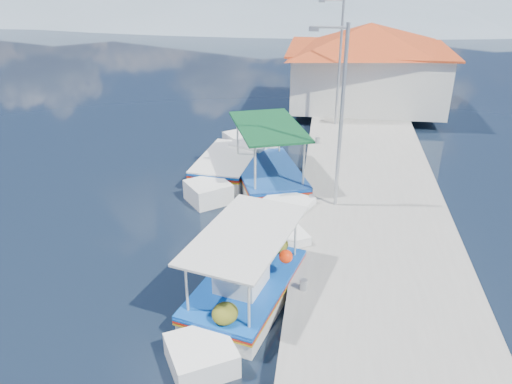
# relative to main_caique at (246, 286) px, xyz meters

# --- Properties ---
(ground) EXTENTS (160.00, 160.00, 0.00)m
(ground) POSITION_rel_main_caique_xyz_m (-2.29, 2.98, -0.45)
(ground) COLOR black
(ground) RESTS_ON ground
(quay) EXTENTS (5.00, 44.00, 0.50)m
(quay) POSITION_rel_main_caique_xyz_m (3.61, 8.98, -0.20)
(quay) COLOR gray
(quay) RESTS_ON ground
(bollards) EXTENTS (0.20, 17.20, 0.30)m
(bollards) POSITION_rel_main_caique_xyz_m (1.51, 8.23, 0.20)
(bollards) COLOR #A5A8AD
(bollards) RESTS_ON quay
(main_caique) EXTENTS (3.17, 6.84, 2.32)m
(main_caique) POSITION_rel_main_caique_xyz_m (0.00, 0.00, 0.00)
(main_caique) COLOR white
(main_caique) RESTS_ON ground
(caique_green_canopy) EXTENTS (3.91, 7.10, 2.83)m
(caique_green_canopy) POSITION_rel_main_caique_xyz_m (-0.23, 7.15, -0.03)
(caique_green_canopy) COLOR white
(caique_green_canopy) RESTS_ON ground
(caique_blue_hull) EXTENTS (2.51, 6.94, 1.24)m
(caique_blue_hull) POSITION_rel_main_caique_xyz_m (-2.06, 8.14, -0.11)
(caique_blue_hull) COLOR white
(caique_blue_hull) RESTS_ON ground
(harbor_building) EXTENTS (10.49, 10.49, 4.40)m
(harbor_building) POSITION_rel_main_caique_xyz_m (3.91, 17.98, 2.33)
(harbor_building) COLOR silver
(harbor_building) RESTS_ON quay
(lamp_post_near) EXTENTS (1.21, 0.14, 6.00)m
(lamp_post_near) POSITION_rel_main_caique_xyz_m (2.22, 4.98, 3.40)
(lamp_post_near) COLOR #A5A8AD
(lamp_post_near) RESTS_ON quay
(lamp_post_far) EXTENTS (1.21, 0.14, 6.00)m
(lamp_post_far) POSITION_rel_main_caique_xyz_m (2.22, 13.98, 3.40)
(lamp_post_far) COLOR #A5A8AD
(lamp_post_far) RESTS_ON quay
(mountain_ridge) EXTENTS (171.40, 96.00, 5.50)m
(mountain_ridge) POSITION_rel_main_caique_xyz_m (4.25, 58.98, 1.59)
(mountain_ridge) COLOR gray
(mountain_ridge) RESTS_ON ground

